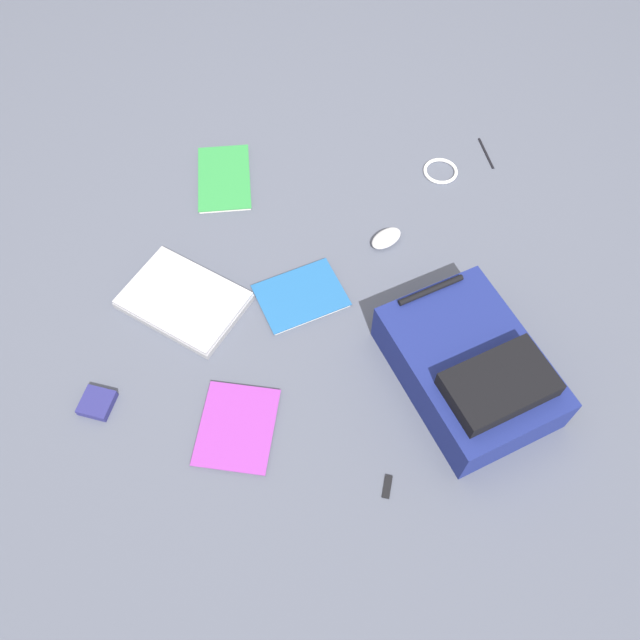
# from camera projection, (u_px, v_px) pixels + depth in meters

# --- Properties ---
(ground_plane) EXTENTS (4.18, 4.18, 0.00)m
(ground_plane) POSITION_uv_depth(u_px,v_px,m) (315.00, 311.00, 1.83)
(ground_plane) COLOR #4C5160
(backpack) EXTENTS (0.46, 0.54, 0.18)m
(backpack) POSITION_uv_depth(u_px,v_px,m) (471.00, 368.00, 1.65)
(backpack) COLOR navy
(backpack) RESTS_ON ground_plane
(laptop) EXTENTS (0.40, 0.38, 0.03)m
(laptop) POSITION_uv_depth(u_px,v_px,m) (184.00, 300.00, 1.83)
(laptop) COLOR #929296
(laptop) RESTS_ON ground_plane
(book_red) EXTENTS (0.23, 0.27, 0.01)m
(book_red) POSITION_uv_depth(u_px,v_px,m) (237.00, 427.00, 1.64)
(book_red) COLOR silver
(book_red) RESTS_ON ground_plane
(book_manual) EXTENTS (0.28, 0.25, 0.01)m
(book_manual) POSITION_uv_depth(u_px,v_px,m) (301.00, 296.00, 1.85)
(book_manual) COLOR silver
(book_manual) RESTS_ON ground_plane
(book_blue) EXTENTS (0.17, 0.28, 0.01)m
(book_blue) POSITION_uv_depth(u_px,v_px,m) (224.00, 178.00, 2.08)
(book_blue) COLOR silver
(book_blue) RESTS_ON ground_plane
(computer_mouse) EXTENTS (0.12, 0.10, 0.04)m
(computer_mouse) POSITION_uv_depth(u_px,v_px,m) (386.00, 238.00, 1.94)
(computer_mouse) COLOR silver
(computer_mouse) RESTS_ON ground_plane
(cable_coil) EXTENTS (0.11, 0.11, 0.01)m
(cable_coil) POSITION_uv_depth(u_px,v_px,m) (441.00, 171.00, 2.10)
(cable_coil) COLOR silver
(cable_coil) RESTS_ON ground_plane
(pen_black) EXTENTS (0.03, 0.14, 0.01)m
(pen_black) POSITION_uv_depth(u_px,v_px,m) (486.00, 153.00, 2.14)
(pen_black) COLOR black
(pen_black) RESTS_ON ground_plane
(earbud_pouch) EXTENTS (0.10, 0.10, 0.02)m
(earbud_pouch) POSITION_uv_depth(u_px,v_px,m) (97.00, 403.00, 1.67)
(earbud_pouch) COLOR navy
(earbud_pouch) RESTS_ON ground_plane
(usb_stick) EXTENTS (0.03, 0.06, 0.01)m
(usb_stick) POSITION_uv_depth(u_px,v_px,m) (387.00, 486.00, 1.57)
(usb_stick) COLOR black
(usb_stick) RESTS_ON ground_plane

